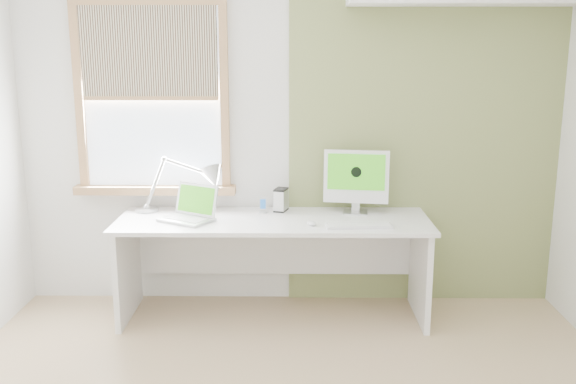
{
  "coord_description": "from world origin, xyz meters",
  "views": [
    {
      "loc": [
        0.04,
        -2.93,
        1.9
      ],
      "look_at": [
        0.0,
        1.05,
        1.0
      ],
      "focal_mm": 39.55,
      "sensor_mm": 36.0,
      "label": 1
    }
  ],
  "objects_px": {
    "laptop": "(191,211)",
    "imac": "(356,178)",
    "desk_lamp": "(201,181)",
    "external_drive": "(281,200)",
    "desk": "(274,243)"
  },
  "relations": [
    {
      "from": "desk_lamp",
      "to": "external_drive",
      "type": "height_order",
      "value": "desk_lamp"
    },
    {
      "from": "desk_lamp",
      "to": "imac",
      "type": "xyz_separation_m",
      "value": [
        1.14,
        -0.09,
        0.05
      ]
    },
    {
      "from": "imac",
      "to": "desk_lamp",
      "type": "bearing_deg",
      "value": 175.66
    },
    {
      "from": "desk",
      "to": "imac",
      "type": "relative_size",
      "value": 4.63
    },
    {
      "from": "desk",
      "to": "desk_lamp",
      "type": "relative_size",
      "value": 2.99
    },
    {
      "from": "desk",
      "to": "imac",
      "type": "distance_m",
      "value": 0.76
    },
    {
      "from": "external_drive",
      "to": "imac",
      "type": "bearing_deg",
      "value": -4.38
    },
    {
      "from": "laptop",
      "to": "external_drive",
      "type": "relative_size",
      "value": 2.6
    },
    {
      "from": "desk",
      "to": "laptop",
      "type": "relative_size",
      "value": 5.02
    },
    {
      "from": "laptop",
      "to": "imac",
      "type": "xyz_separation_m",
      "value": [
        1.18,
        0.21,
        0.2
      ]
    },
    {
      "from": "laptop",
      "to": "imac",
      "type": "relative_size",
      "value": 0.92
    },
    {
      "from": "desk",
      "to": "imac",
      "type": "height_order",
      "value": "imac"
    },
    {
      "from": "desk_lamp",
      "to": "imac",
      "type": "bearing_deg",
      "value": -4.34
    },
    {
      "from": "external_drive",
      "to": "desk_lamp",
      "type": "bearing_deg",
      "value": 175.69
    },
    {
      "from": "laptop",
      "to": "external_drive",
      "type": "xyz_separation_m",
      "value": [
        0.63,
        0.25,
        0.02
      ]
    }
  ]
}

